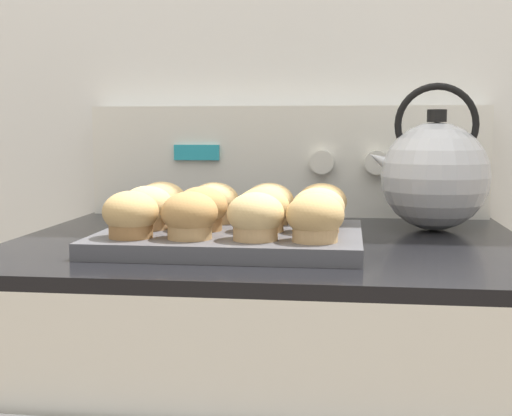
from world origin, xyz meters
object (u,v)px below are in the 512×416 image
muffin_r0_c1 (190,216)px  muffin_r2_c0 (162,203)px  muffin_r0_c0 (131,215)px  muffin_r2_c3 (322,205)px  muffin_r0_c3 (315,218)px  muffin_r1_c0 (147,208)px  muffin_r0_c2 (252,217)px  muffin_pan (231,238)px  muffin_r1_c1 (201,209)px  muffin_r1_c3 (318,211)px  muffin_r2_c2 (266,204)px  muffin_r2_c1 (214,204)px  tea_kettle (434,174)px  muffin_r1_c2 (261,210)px

muffin_r0_c1 → muffin_r2_c0: size_ratio=1.00×
muffin_r0_c0 → muffin_r2_c3: size_ratio=1.00×
muffin_r0_c0 → muffin_r0_c3: size_ratio=1.00×
muffin_r1_c0 → muffin_r0_c2: bearing=-26.2°
muffin_pan → muffin_r1_c0: size_ratio=4.90×
muffin_r1_c1 → muffin_r1_c3: bearing=1.1°
muffin_r1_c1 → muffin_r2_c2: size_ratio=1.00×
muffin_r1_c3 → muffin_r2_c3: bearing=88.3°
muffin_r0_c2 → muffin_r2_c3: same height
muffin_r0_c3 → muffin_r2_c3: 0.16m
muffin_pan → muffin_r1_c3: (0.12, 0.00, 0.04)m
muffin_r2_c3 → muffin_r2_c1: bearing=-179.1°
muffin_r0_c0 → muffin_r0_c1: 0.08m
muffin_r1_c0 → muffin_r2_c1: same height
muffin_pan → muffin_r0_c3: (0.12, -0.08, 0.04)m
muffin_r1_c1 → muffin_r0_c2: bearing=-43.1°
muffin_pan → muffin_r2_c0: muffin_r2_c0 is taller
muffin_r1_c0 → muffin_r2_c2: 0.18m
muffin_r0_c0 → muffin_r2_c1: bearing=62.7°
muffin_r1_c1 → muffin_r2_c2: 0.11m
muffin_r0_c2 → muffin_r1_c1: 0.11m
muffin_r1_c3 → muffin_r0_c1: bearing=-153.4°
muffin_r0_c0 → muffin_r1_c0: (-0.00, 0.08, 0.00)m
tea_kettle → muffin_r1_c0: bearing=-154.2°
muffin_r0_c2 → muffin_r0_c3: 0.08m
muffin_pan → muffin_r0_c2: size_ratio=4.90×
muffin_r0_c1 → muffin_r1_c3: same height
muffin_r0_c2 → tea_kettle: (0.26, 0.28, 0.04)m
muffin_r1_c2 → tea_kettle: (0.26, 0.20, 0.04)m
muffin_r0_c0 → muffin_r1_c3: 0.25m
muffin_r1_c1 → muffin_r1_c3: (0.16, 0.00, 0.00)m
muffin_r1_c2 → muffin_r2_c1: bearing=135.9°
muffin_r1_c0 → muffin_r1_c1: bearing=-1.3°
muffin_r0_c0 → muffin_r1_c1: size_ratio=1.00×
muffin_pan → muffin_r0_c2: 0.10m
muffin_r2_c1 → muffin_r2_c2: 0.08m
muffin_r1_c3 → muffin_r2_c2: same height
muffin_r1_c2 → muffin_r0_c0: bearing=-153.6°
muffin_r1_c3 → muffin_r1_c1: bearing=-178.9°
muffin_r2_c1 → muffin_r1_c1: bearing=-92.5°
muffin_r1_c1 → muffin_r1_c2: 0.08m
muffin_pan → muffin_r2_c3: (0.12, 0.08, 0.04)m
muffin_r2_c3 → tea_kettle: (0.18, 0.12, 0.04)m
muffin_r0_c3 → muffin_r1_c2: size_ratio=1.00×
muffin_r0_c3 → muffin_r1_c2: (-0.08, 0.08, 0.00)m
tea_kettle → muffin_r2_c0: bearing=-163.6°
muffin_r1_c2 → muffin_r2_c2: (-0.00, 0.08, 0.00)m
muffin_r0_c1 → muffin_r1_c0: same height
muffin_r1_c1 → tea_kettle: tea_kettle is taller
muffin_r0_c0 → muffin_r1_c0: same height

